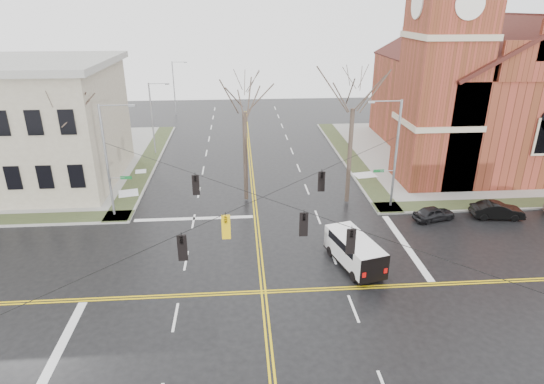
{
  "coord_description": "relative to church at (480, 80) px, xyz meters",
  "views": [
    {
      "loc": [
        -1.24,
        -22.86,
        15.99
      ],
      "look_at": [
        0.97,
        6.0,
        3.99
      ],
      "focal_mm": 30.0,
      "sensor_mm": 36.0,
      "label": 1
    }
  ],
  "objects": [
    {
      "name": "tree_nw_far",
      "position": [
        -39.74,
        -11.41,
        -0.93
      ],
      "size": [
        4.0,
        4.0,
        10.35
      ],
      "color": "#342A21",
      "rests_on": "ground"
    },
    {
      "name": "parked_car_a",
      "position": [
        -10.64,
        -15.98,
        -7.86
      ],
      "size": [
        3.61,
        2.17,
        1.15
      ],
      "primitive_type": "imported",
      "rotation": [
        0.0,
        0.0,
        1.83
      ],
      "color": "black",
      "rests_on": "ground"
    },
    {
      "name": "streetlight_north_b",
      "position": [
        -35.42,
        23.22,
        -3.97
      ],
      "size": [
        2.3,
        0.2,
        8.0
      ],
      "color": "gray",
      "rests_on": "ground"
    },
    {
      "name": "sidewalks",
      "position": [
        -24.76,
        -24.78,
        -8.36
      ],
      "size": [
        80.0,
        80.0,
        0.17
      ],
      "color": "gray",
      "rests_on": "ground"
    },
    {
      "name": "tree_nw_near",
      "position": [
        -25.46,
        -10.89,
        -0.08
      ],
      "size": [
        4.0,
        4.0,
        11.55
      ],
      "color": "#342A21",
      "rests_on": "ground"
    },
    {
      "name": "road_markings",
      "position": [
        -24.76,
        -24.78,
        -8.43
      ],
      "size": [
        100.0,
        100.0,
        0.01
      ],
      "color": "gold",
      "rests_on": "ground"
    },
    {
      "name": "span_wires",
      "position": [
        -24.76,
        -24.78,
        -2.23
      ],
      "size": [
        23.02,
        23.02,
        0.03
      ],
      "color": "black",
      "rests_on": "ground"
    },
    {
      "name": "streetlight_north_a",
      "position": [
        -35.42,
        3.22,
        -3.97
      ],
      "size": [
        2.3,
        0.2,
        8.0
      ],
      "color": "gray",
      "rests_on": "ground"
    },
    {
      "name": "church",
      "position": [
        0.0,
        0.0,
        0.0
      ],
      "size": [
        24.28,
        27.48,
        27.5
      ],
      "color": "brown",
      "rests_on": "ground"
    },
    {
      "name": "ground",
      "position": [
        -24.76,
        -24.78,
        -8.43
      ],
      "size": [
        120.0,
        120.0,
        0.0
      ],
      "primitive_type": "plane",
      "color": "black",
      "rests_on": "ground"
    },
    {
      "name": "signal_pole_nw",
      "position": [
        -36.09,
        -13.28,
        -3.48
      ],
      "size": [
        2.75,
        0.22,
        9.0
      ],
      "color": "gray",
      "rests_on": "ground"
    },
    {
      "name": "parked_car_b",
      "position": [
        -5.43,
        -16.02,
        -7.76
      ],
      "size": [
        4.2,
        1.9,
        1.34
      ],
      "primitive_type": "imported",
      "rotation": [
        0.0,
        0.0,
        1.45
      ],
      "color": "black",
      "rests_on": "ground"
    },
    {
      "name": "traffic_signals",
      "position": [
        -24.76,
        -25.45,
        -2.98
      ],
      "size": [
        8.21,
        8.26,
        1.3
      ],
      "color": "black",
      "rests_on": "ground"
    },
    {
      "name": "cargo_van",
      "position": [
        -18.71,
        -22.01,
        -7.28
      ],
      "size": [
        3.23,
        5.45,
        1.95
      ],
      "rotation": [
        0.0,
        0.0,
        0.26
      ],
      "color": "white",
      "rests_on": "ground"
    },
    {
      "name": "civic_building_a",
      "position": [
        -46.76,
        -4.78,
        -2.93
      ],
      "size": [
        18.0,
        14.0,
        11.0
      ],
      "primitive_type": "cube",
      "color": "gray",
      "rests_on": "ground"
    },
    {
      "name": "signal_pole_ne",
      "position": [
        -13.44,
        -13.28,
        -3.48
      ],
      "size": [
        2.75,
        0.22,
        9.0
      ],
      "color": "gray",
      "rests_on": "ground"
    },
    {
      "name": "tree_ne",
      "position": [
        -16.77,
        -12.06,
        0.34
      ],
      "size": [
        4.0,
        4.0,
        12.14
      ],
      "color": "#342A21",
      "rests_on": "ground"
    }
  ]
}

